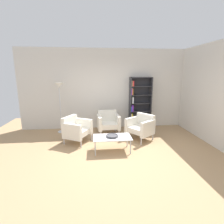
# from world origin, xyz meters

# --- Properties ---
(ground_plane) EXTENTS (8.32, 8.32, 0.00)m
(ground_plane) POSITION_xyz_m (0.00, 0.00, 0.00)
(ground_plane) COLOR tan
(plaster_back_panel) EXTENTS (6.40, 0.12, 2.90)m
(plaster_back_panel) POSITION_xyz_m (0.00, 2.46, 1.45)
(plaster_back_panel) COLOR silver
(plaster_back_panel) RESTS_ON ground_plane
(plaster_right_partition) EXTENTS (0.12, 5.20, 2.90)m
(plaster_right_partition) POSITION_xyz_m (2.86, 0.60, 1.45)
(plaster_right_partition) COLOR silver
(plaster_right_partition) RESTS_ON ground_plane
(bookshelf_tall) EXTENTS (0.80, 0.30, 1.90)m
(bookshelf_tall) POSITION_xyz_m (1.10, 2.25, 0.93)
(bookshelf_tall) COLOR #333338
(bookshelf_tall) RESTS_ON ground_plane
(coffee_table_low) EXTENTS (1.00, 0.56, 0.40)m
(coffee_table_low) POSITION_xyz_m (-0.09, 0.31, 0.37)
(coffee_table_low) COLOR silver
(coffee_table_low) RESTS_ON ground_plane
(decorative_bowl) EXTENTS (0.32, 0.32, 0.05)m
(decorative_bowl) POSITION_xyz_m (-0.09, 0.31, 0.43)
(decorative_bowl) COLOR #4C4C51
(decorative_bowl) RESTS_ON coffee_table_low
(armchair_by_bookshelf) EXTENTS (0.77, 0.72, 0.78)m
(armchair_by_bookshelf) POSITION_xyz_m (-0.08, 1.68, 0.41)
(armchair_by_bookshelf) COLOR white
(armchair_by_bookshelf) RESTS_ON ground_plane
(armchair_corner_red) EXTENTS (0.93, 0.95, 0.78)m
(armchair_corner_red) POSITION_xyz_m (0.90, 1.08, 0.41)
(armchair_corner_red) COLOR white
(armchair_corner_red) RESTS_ON ground_plane
(armchair_near_window) EXTENTS (0.91, 0.93, 0.78)m
(armchair_near_window) POSITION_xyz_m (-1.09, 1.04, 0.41)
(armchair_near_window) COLOR white
(armchair_near_window) RESTS_ON ground_plane
(floor_lamp_torchiere) EXTENTS (0.32, 0.32, 1.74)m
(floor_lamp_torchiere) POSITION_xyz_m (-1.70, 2.01, 1.45)
(floor_lamp_torchiere) COLOR silver
(floor_lamp_torchiere) RESTS_ON ground_plane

